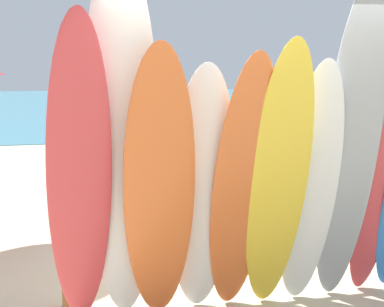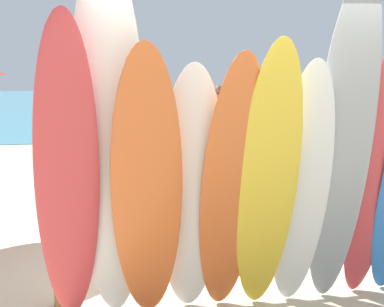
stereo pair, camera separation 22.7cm
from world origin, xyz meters
name	(u,v)px [view 1 (the left image)]	position (x,y,z in m)	size (l,w,h in m)	color
ground	(116,128)	(0.00, 14.00, 0.00)	(60.00, 60.00, 0.00)	beige
ocean_water	(96,102)	(0.00, 30.17, 0.01)	(60.00, 40.00, 0.02)	teal
surfboard_rack	(239,233)	(0.00, 0.00, 0.55)	(3.23, 0.07, 0.70)	brown
surfboard_red_0	(80,182)	(-1.41, -0.53, 1.22)	(0.47, 0.08, 2.51)	#D13D42
surfboard_white_1	(122,152)	(-1.09, -0.49, 1.42)	(0.55, 0.06, 2.90)	white
surfboard_orange_2	(159,193)	(-0.83, -0.57, 1.11)	(0.54, 0.08, 2.30)	orange
surfboard_white_3	(202,195)	(-0.46, -0.44, 1.04)	(0.52, 0.08, 2.13)	white
surfboard_orange_4	(242,190)	(-0.16, -0.52, 1.09)	(0.49, 0.07, 2.24)	orange
surfboard_yellow_5	(278,184)	(0.13, -0.57, 1.13)	(0.49, 0.07, 2.34)	yellow
surfboard_white_6	(310,188)	(0.45, -0.48, 1.06)	(0.49, 0.06, 2.16)	white
surfboard_grey_7	(350,148)	(0.77, -0.52, 1.39)	(0.50, 0.08, 2.82)	#999EA3
surfboard_red_8	(383,168)	(1.14, -0.44, 1.19)	(0.47, 0.08, 2.42)	#D13D42
beachgoer_midbeach	(209,113)	(1.88, 8.00, 0.97)	(0.44, 0.55, 1.68)	brown
beachgoer_by_water	(313,138)	(2.66, 3.85, 0.85)	(0.39, 0.46, 1.48)	brown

